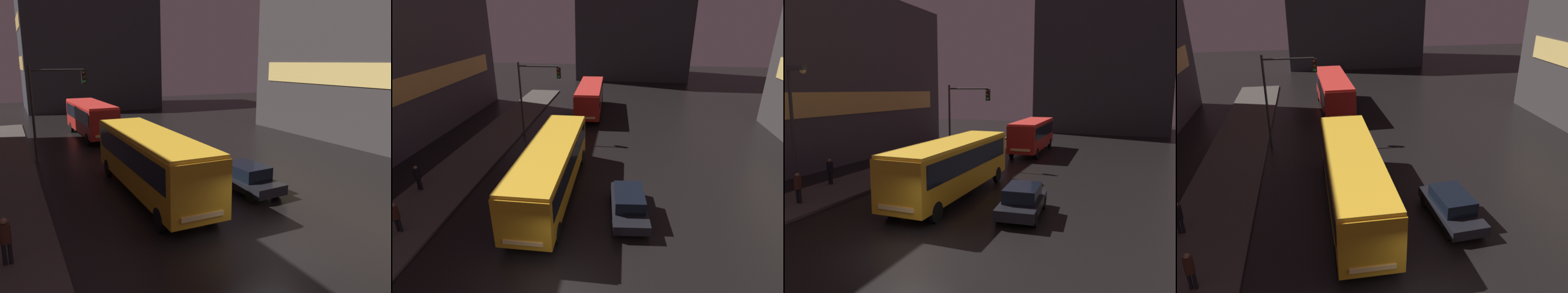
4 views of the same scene
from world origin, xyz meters
TOP-DOWN VIEW (x-y plane):
  - ground_plane at (0.00, 0.00)m, footprint 120.00×120.00m
  - building_far_backdrop at (3.09, 47.88)m, footprint 18.07×12.00m
  - bus_near at (-1.98, 7.57)m, footprint 2.65×11.38m
  - bus_far at (-1.57, 24.44)m, footprint 2.84×9.82m
  - car_taxi at (2.63, 5.82)m, footprint 2.16×4.39m
  - pedestrian_near at (-8.69, 2.89)m, footprint 0.43×0.43m
  - traffic_light_main at (-5.52, 16.89)m, footprint 3.64×0.35m

SIDE VIEW (x-z plane):
  - ground_plane at x=0.00m, z-range 0.00..0.00m
  - car_taxi at x=2.63m, z-range 0.02..1.48m
  - pedestrian_near at x=-8.69m, z-range 0.29..1.93m
  - bus_far at x=-1.57m, z-range 0.36..3.49m
  - bus_near at x=-1.98m, z-range 0.38..3.58m
  - traffic_light_main at x=-5.52m, z-range 1.16..7.62m
  - building_far_backdrop at x=3.09m, z-range 0.00..18.86m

